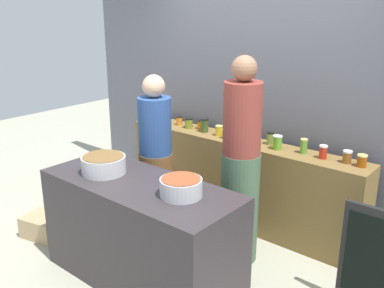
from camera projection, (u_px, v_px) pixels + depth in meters
ground at (167, 264)px, 3.94m from camera, size 12.00×12.00×0.00m
storefront_wall at (260, 78)px, 4.53m from camera, size 4.80×0.12×3.00m
display_shelf at (238, 181)px, 4.60m from camera, size 2.70×0.36×0.91m
prep_table at (141, 233)px, 3.58m from camera, size 1.70×0.70×0.89m
preserve_jar_0 at (158, 117)px, 5.12m from camera, size 0.08×0.08×0.11m
preserve_jar_1 at (167, 119)px, 5.06m from camera, size 0.07×0.07×0.10m
preserve_jar_2 at (179, 120)px, 4.98m from camera, size 0.07×0.07×0.11m
preserve_jar_3 at (189, 123)px, 4.86m from camera, size 0.09×0.09×0.12m
preserve_jar_4 at (201, 124)px, 4.83m from camera, size 0.07×0.07×0.10m
preserve_jar_5 at (204, 125)px, 4.71m from camera, size 0.09×0.09×0.15m
preserve_jar_6 at (219, 131)px, 4.58m from camera, size 0.08×0.08×0.11m
preserve_jar_7 at (226, 134)px, 4.49m from camera, size 0.07×0.07×0.10m
preserve_jar_8 at (239, 134)px, 4.41m from camera, size 0.07×0.07×0.14m
preserve_jar_9 at (251, 139)px, 4.32m from camera, size 0.09×0.09×0.10m
preserve_jar_10 at (270, 138)px, 4.29m from camera, size 0.07×0.07×0.13m
preserve_jar_11 at (277, 142)px, 4.15m from camera, size 0.09×0.09×0.14m
preserve_jar_12 at (304, 146)px, 4.04m from camera, size 0.07×0.07×0.14m
preserve_jar_13 at (323, 152)px, 3.91m from camera, size 0.07×0.07×0.12m
preserve_jar_14 at (347, 157)px, 3.80m from camera, size 0.08×0.08×0.11m
preserve_jar_15 at (362, 161)px, 3.71m from camera, size 0.08×0.08×0.11m
cooking_pot_left at (104, 164)px, 3.63m from camera, size 0.37×0.37×0.15m
cooking_pot_center at (181, 187)px, 3.19m from camera, size 0.31×0.31×0.14m
cook_with_tongs at (156, 166)px, 4.19m from camera, size 0.33×0.33×1.63m
cook_in_cap at (241, 171)px, 3.79m from camera, size 0.34×0.34×1.85m
bread_crate at (44, 226)px, 4.39m from camera, size 0.45×0.39×0.21m
chalkboard_sign at (375, 263)px, 3.17m from camera, size 0.51×0.04×0.87m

